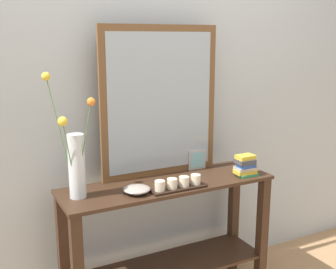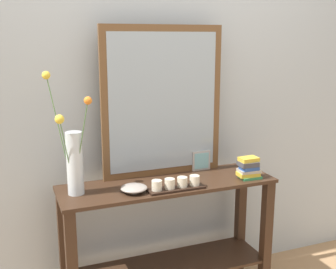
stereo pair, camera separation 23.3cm
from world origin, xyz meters
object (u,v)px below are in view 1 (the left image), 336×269
Objects in this scene: candle_tray at (178,184)px; tall_vase_left at (76,160)px; mirror_leaning at (160,102)px; decorative_bowl at (137,189)px; picture_frame_small at (197,160)px; console_table at (168,230)px; book_stack at (246,166)px.

tall_vase_left is at bearing 165.31° from candle_tray.
decorative_bowl is (-0.26, -0.24, -0.42)m from mirror_leaning.
tall_vase_left is 0.82m from picture_frame_small.
picture_frame_small is at bearing 26.55° from console_table.
picture_frame_small is at bearing 127.81° from book_stack.
mirror_leaning reaches higher than decorative_bowl.
tall_vase_left is (-0.52, 0.01, 0.49)m from console_table.
mirror_leaning is at bearing 14.65° from tall_vase_left.
tall_vase_left is 0.56m from candle_tray.
candle_tray is 2.21× the size of decorative_bowl.
book_stack is (0.44, -0.26, -0.38)m from mirror_leaning.
book_stack reaches higher than picture_frame_small.
mirror_leaning is 0.50m from candle_tray.
tall_vase_left is 4.68× the size of book_stack.
mirror_leaning is 7.15× the size of picture_frame_small.
tall_vase_left is at bearing 162.63° from decorative_bowl.
book_stack reaches higher than candle_tray.
mirror_leaning reaches higher than book_stack.
tall_vase_left reaches higher than decorative_bowl.
tall_vase_left reaches higher than book_stack.
book_stack is at bearing -12.80° from console_table.
book_stack is (0.47, 0.02, 0.03)m from candle_tray.
book_stack is at bearing 2.18° from candle_tray.
mirror_leaning is at bearing 175.74° from picture_frame_small.
console_table is at bearing -1.37° from tall_vase_left.
console_table is 0.35m from candle_tray.
candle_tray is (-0.00, -0.12, 0.32)m from console_table.
picture_frame_small is 0.55m from decorative_bowl.
tall_vase_left reaches higher than console_table.
console_table is 0.47m from picture_frame_small.
console_table is at bearing 167.20° from book_stack.
mirror_leaning is 0.64m from book_stack.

